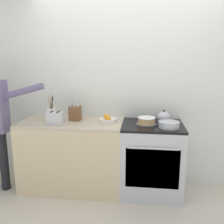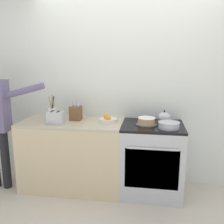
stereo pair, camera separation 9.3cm
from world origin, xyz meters
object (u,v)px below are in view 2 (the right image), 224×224
(stove_range, at_px, (151,159))
(toaster, at_px, (55,118))
(layer_cake, at_px, (146,121))
(utensil_crock, at_px, (52,114))
(tea_kettle, at_px, (164,117))
(mixing_bowl, at_px, (169,125))
(fruit_bowl, at_px, (108,120))
(knife_block, at_px, (76,113))

(stove_range, bearing_deg, toaster, -172.95)
(layer_cake, distance_m, utensil_crock, 1.24)
(stove_range, height_order, tea_kettle, tea_kettle)
(stove_range, height_order, mixing_bowl, mixing_bowl)
(layer_cake, xyz_separation_m, fruit_bowl, (-0.49, 0.05, -0.01))
(toaster, bearing_deg, mixing_bowl, 0.85)
(mixing_bowl, relative_size, fruit_bowl, 1.11)
(layer_cake, relative_size, mixing_bowl, 1.03)
(tea_kettle, height_order, utensil_crock, utensil_crock)
(mixing_bowl, distance_m, knife_block, 1.21)
(layer_cake, relative_size, fruit_bowl, 1.14)
(tea_kettle, distance_m, fruit_bowl, 0.71)
(stove_range, distance_m, mixing_bowl, 0.54)
(toaster, bearing_deg, tea_kettle, 11.36)
(tea_kettle, height_order, toaster, toaster)
(mixing_bowl, xyz_separation_m, knife_block, (-1.19, 0.22, 0.06))
(tea_kettle, height_order, fruit_bowl, tea_kettle)
(layer_cake, bearing_deg, utensil_crock, 176.98)
(toaster, bearing_deg, fruit_bowl, 16.15)
(knife_block, height_order, toaster, knife_block)
(tea_kettle, distance_m, utensil_crock, 1.46)
(stove_range, xyz_separation_m, mixing_bowl, (0.18, -0.13, 0.50))
(stove_range, xyz_separation_m, layer_cake, (-0.08, -0.01, 0.50))
(knife_block, height_order, fruit_bowl, knife_block)
(mixing_bowl, bearing_deg, knife_block, 169.34)
(stove_range, height_order, utensil_crock, utensil_crock)
(tea_kettle, bearing_deg, toaster, -168.64)
(stove_range, xyz_separation_m, tea_kettle, (0.14, 0.12, 0.52))
(knife_block, xyz_separation_m, toaster, (-0.19, -0.24, -0.02))
(tea_kettle, bearing_deg, fruit_bowl, -173.05)
(fruit_bowl, distance_m, toaster, 0.66)
(tea_kettle, xyz_separation_m, knife_block, (-1.15, -0.02, 0.03))
(stove_range, bearing_deg, fruit_bowl, 176.46)
(utensil_crock, xyz_separation_m, toaster, (0.12, -0.20, -0.00))
(knife_block, bearing_deg, stove_range, -5.48)
(layer_cake, height_order, tea_kettle, tea_kettle)
(utensil_crock, bearing_deg, fruit_bowl, -1.24)
(toaster, bearing_deg, stove_range, 7.05)
(stove_range, distance_m, knife_block, 1.15)
(tea_kettle, bearing_deg, layer_cake, -148.50)
(layer_cake, xyz_separation_m, mixing_bowl, (0.26, -0.11, -0.00))
(stove_range, distance_m, fruit_bowl, 0.75)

